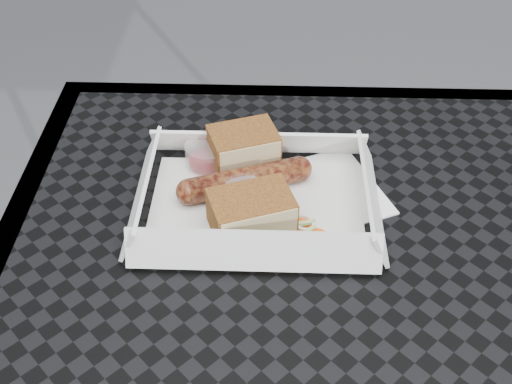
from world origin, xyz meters
TOP-DOWN VIEW (x-y plane):
  - food_tray at (-0.14, 0.16)m, footprint 0.22×0.15m
  - bratwurst at (-0.15, 0.18)m, footprint 0.14×0.07m
  - bread_near at (-0.15, 0.23)m, footprint 0.08×0.07m
  - bread_far at (-0.14, 0.13)m, footprint 0.09×0.08m
  - veg_garnish at (-0.09, 0.12)m, footprint 0.03×0.03m
  - napkin at (-0.07, 0.19)m, footprint 0.16×0.16m
  - condiment_cup_sauce at (-0.19, 0.23)m, footprint 0.05×0.05m
  - condiment_cup_empty at (-0.15, 0.15)m, footprint 0.05×0.05m

SIDE VIEW (x-z plane):
  - napkin at x=-0.07m, z-range 0.74..0.75m
  - food_tray at x=-0.14m, z-range 0.74..0.75m
  - veg_garnish at x=-0.09m, z-range 0.75..0.75m
  - condiment_cup_sauce at x=-0.19m, z-range 0.74..0.78m
  - condiment_cup_empty at x=-0.15m, z-range 0.74..0.78m
  - bratwurst at x=-0.15m, z-range 0.75..0.78m
  - bread_far at x=-0.14m, z-range 0.75..0.79m
  - bread_near at x=-0.15m, z-range 0.75..0.79m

